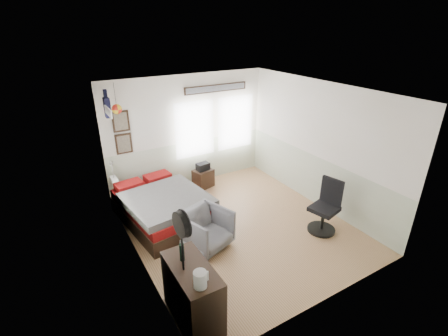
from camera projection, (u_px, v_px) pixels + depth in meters
The scene contains 12 objects.
ground_plane at pixel (238, 226), 6.54m from camera, with size 4.00×4.50×0.01m, color #996D44.
room_shell at pixel (231, 149), 5.98m from camera, with size 4.02×4.52×2.71m.
wall_decor at pixel (144, 110), 6.70m from camera, with size 3.55×1.32×1.44m.
bed at pixel (163, 207), 6.59m from camera, with size 1.67×2.19×0.65m.
dresser at pixel (193, 294), 4.32m from camera, with size 0.48×1.00×0.90m, color #332016.
armchair at pixel (206, 229), 5.82m from camera, with size 0.76×0.79×0.72m, color slate.
nightstand at pixel (203, 178), 8.01m from camera, with size 0.45×0.36×0.45m, color #332016.
task_chair at pixel (325, 210), 6.25m from camera, with size 0.57×0.57×1.07m.
kettle at pixel (200, 279), 3.80m from camera, with size 0.19×0.16×0.22m.
bottle at pixel (182, 252), 4.21m from camera, with size 0.06×0.06×0.25m, color black.
stand_fan at pixel (182, 225), 3.83m from camera, with size 0.11×0.35×0.86m.
black_bag at pixel (203, 167), 7.88m from camera, with size 0.31×0.20×0.18m, color black.
Camera 1 is at (-3.02, -4.57, 3.77)m, focal length 26.00 mm.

